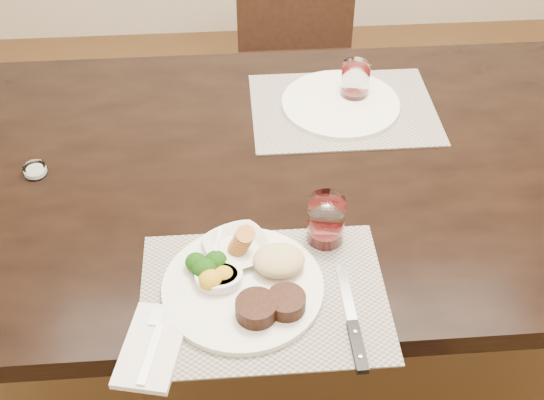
{
  "coord_description": "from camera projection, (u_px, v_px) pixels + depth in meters",
  "views": [
    {
      "loc": [
        -0.25,
        -1.19,
        1.75
      ],
      "look_at": [
        -0.18,
        -0.19,
        0.82
      ],
      "focal_mm": 45.0,
      "sensor_mm": 36.0,
      "label": 1
    }
  ],
  "objects": [
    {
      "name": "ground_plane",
      "position": [
        325.0,
        352.0,
        2.07
      ],
      "size": [
        4.5,
        4.5,
        0.0
      ],
      "primitive_type": "plane",
      "color": "#452D16",
      "rests_on": "ground"
    },
    {
      "name": "dining_table",
      "position": [
        340.0,
        189.0,
        1.62
      ],
      "size": [
        2.0,
        1.0,
        0.75
      ],
      "color": "black",
      "rests_on": "ground"
    },
    {
      "name": "chair_far",
      "position": [
        298.0,
        49.0,
        2.42
      ],
      "size": [
        0.42,
        0.42,
        0.9
      ],
      "color": "black",
      "rests_on": "ground"
    },
    {
      "name": "placemat_near",
      "position": [
        264.0,
        296.0,
        1.27
      ],
      "size": [
        0.46,
        0.34,
        0.0
      ],
      "primitive_type": "cube",
      "color": "gray",
      "rests_on": "dining_table"
    },
    {
      "name": "placemat_far",
      "position": [
        343.0,
        109.0,
        1.72
      ],
      "size": [
        0.46,
        0.34,
        0.0
      ],
      "primitive_type": "cube",
      "color": "gray",
      "rests_on": "dining_table"
    },
    {
      "name": "dinner_plate",
      "position": [
        251.0,
        284.0,
        1.27
      ],
      "size": [
        0.3,
        0.3,
        0.05
      ],
      "rotation": [
        0.0,
        0.0,
        0.09
      ],
      "color": "silver",
      "rests_on": "placemat_near"
    },
    {
      "name": "napkin_fork",
      "position": [
        152.0,
        346.0,
        1.18
      ],
      "size": [
        0.13,
        0.19,
        0.02
      ],
      "rotation": [
        0.0,
        0.0,
        -0.22
      ],
      "color": "silver",
      "rests_on": "placemat_near"
    },
    {
      "name": "steak_knife",
      "position": [
        355.0,
        333.0,
        1.2
      ],
      "size": [
        0.02,
        0.25,
        0.01
      ],
      "rotation": [
        0.0,
        0.0,
        0.02
      ],
      "color": "silver",
      "rests_on": "placemat_near"
    },
    {
      "name": "cracker_bowl",
      "position": [
        237.0,
        249.0,
        1.33
      ],
      "size": [
        0.16,
        0.16,
        0.06
      ],
      "rotation": [
        0.0,
        0.0,
        0.4
      ],
      "color": "silver",
      "rests_on": "placemat_near"
    },
    {
      "name": "sauce_ramekin",
      "position": [
        219.0,
        279.0,
        1.27
      ],
      "size": [
        0.09,
        0.13,
        0.07
      ],
      "rotation": [
        0.0,
        0.0,
        -0.29
      ],
      "color": "silver",
      "rests_on": "placemat_near"
    },
    {
      "name": "wine_glass_near",
      "position": [
        326.0,
        222.0,
        1.35
      ],
      "size": [
        0.07,
        0.07,
        0.1
      ],
      "rotation": [
        0.0,
        0.0,
        0.12
      ],
      "color": "white",
      "rests_on": "placemat_near"
    },
    {
      "name": "far_plate",
      "position": [
        341.0,
        104.0,
        1.72
      ],
      "size": [
        0.3,
        0.3,
        0.01
      ],
      "primitive_type": "cylinder",
      "color": "silver",
      "rests_on": "placemat_far"
    },
    {
      "name": "wine_glass_far",
      "position": [
        355.0,
        83.0,
        1.72
      ],
      "size": [
        0.07,
        0.07,
        0.1
      ],
      "rotation": [
        0.0,
        0.0,
        0.13
      ],
      "color": "white",
      "rests_on": "placemat_far"
    },
    {
      "name": "salt_cellar",
      "position": [
        35.0,
        171.0,
        1.53
      ],
      "size": [
        0.05,
        0.05,
        0.02
      ],
      "rotation": [
        0.0,
        0.0,
        -0.09
      ],
      "color": "white",
      "rests_on": "dining_table"
    }
  ]
}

